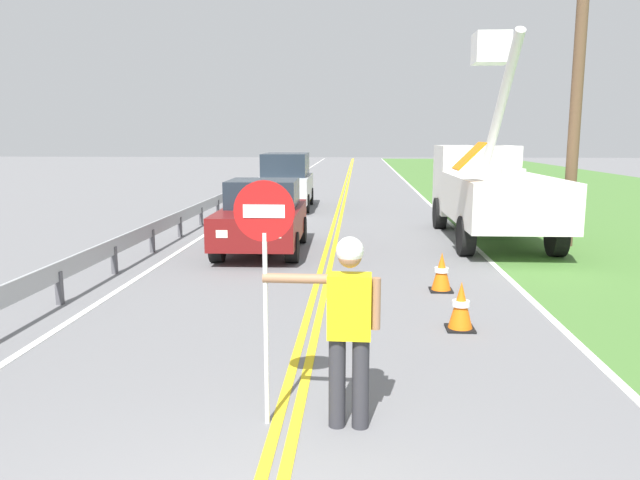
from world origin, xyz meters
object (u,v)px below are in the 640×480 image
at_px(traffic_cone_mid, 442,273).
at_px(utility_bucket_truck, 489,186).
at_px(flagger_worker, 348,320).
at_px(utility_pole_near, 578,68).
at_px(stop_sign_paddle, 265,248).
at_px(oncoming_suv_second, 286,181).
at_px(traffic_cone_lead, 461,307).
at_px(oncoming_sedan_nearest, 262,217).

bearing_deg(traffic_cone_mid, utility_bucket_truck, 71.33).
distance_m(flagger_worker, utility_pole_near, 11.91).
distance_m(flagger_worker, stop_sign_paddle, 1.02).
bearing_deg(oncoming_suv_second, traffic_cone_lead, -74.02).
xyz_separation_m(flagger_worker, traffic_cone_lead, (1.55, 3.06, -0.71)).
bearing_deg(utility_pole_near, oncoming_sedan_nearest, -170.74).
distance_m(oncoming_sedan_nearest, oncoming_suv_second, 8.89).
xyz_separation_m(flagger_worker, traffic_cone_mid, (1.58, 5.27, -0.71)).
xyz_separation_m(oncoming_suv_second, utility_pole_near, (8.01, -7.65, 3.29)).
distance_m(flagger_worker, traffic_cone_lead, 3.50).
relative_size(flagger_worker, traffic_cone_mid, 2.61).
bearing_deg(traffic_cone_mid, stop_sign_paddle, -114.09).
bearing_deg(stop_sign_paddle, oncoming_sedan_nearest, 99.09).
distance_m(utility_bucket_truck, oncoming_sedan_nearest, 6.24).
bearing_deg(oncoming_sedan_nearest, oncoming_suv_second, 93.05).
bearing_deg(oncoming_sedan_nearest, traffic_cone_mid, -43.86).
relative_size(flagger_worker, oncoming_sedan_nearest, 0.44).
bearing_deg(utility_bucket_truck, flagger_worker, -107.73).
height_order(flagger_worker, utility_pole_near, utility_pole_near).
height_order(flagger_worker, oncoming_sedan_nearest, flagger_worker).
height_order(traffic_cone_lead, traffic_cone_mid, same).
bearing_deg(oncoming_suv_second, oncoming_sedan_nearest, -86.95).
xyz_separation_m(flagger_worker, utility_bucket_truck, (3.58, 11.20, 0.37)).
bearing_deg(stop_sign_paddle, flagger_worker, -1.75).
height_order(stop_sign_paddle, traffic_cone_mid, stop_sign_paddle).
height_order(oncoming_sedan_nearest, traffic_cone_lead, oncoming_sedan_nearest).
height_order(utility_bucket_truck, traffic_cone_lead, utility_bucket_truck).
relative_size(utility_bucket_truck, oncoming_sedan_nearest, 1.65).
bearing_deg(utility_bucket_truck, traffic_cone_mid, -108.67).
distance_m(oncoming_suv_second, utility_pole_near, 11.56).
xyz_separation_m(utility_bucket_truck, utility_pole_near, (1.77, -1.08, 2.94)).
height_order(utility_bucket_truck, utility_pole_near, utility_pole_near).
bearing_deg(traffic_cone_mid, traffic_cone_lead, -90.58).
bearing_deg(utility_pole_near, traffic_cone_lead, -118.31).
xyz_separation_m(stop_sign_paddle, utility_pole_near, (6.12, 10.09, 2.64)).
bearing_deg(traffic_cone_mid, oncoming_suv_second, 108.72).
height_order(stop_sign_paddle, traffic_cone_lead, stop_sign_paddle).
xyz_separation_m(oncoming_suv_second, traffic_cone_lead, (4.21, -14.71, -0.72)).
bearing_deg(flagger_worker, stop_sign_paddle, 178.25).
bearing_deg(utility_pole_near, stop_sign_paddle, -121.25).
bearing_deg(stop_sign_paddle, traffic_cone_lead, 52.55).
distance_m(oncoming_suv_second, traffic_cone_mid, 13.21).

